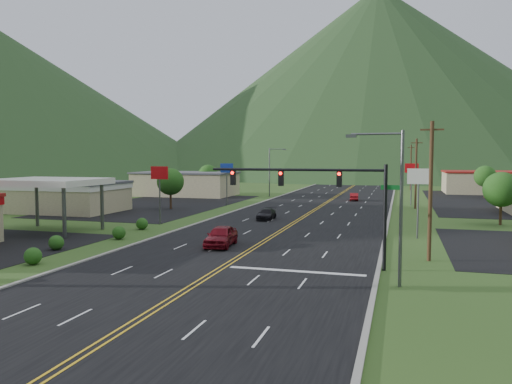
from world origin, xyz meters
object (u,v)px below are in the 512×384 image
(car_red_near, at_px, (221,236))
(car_dark_mid, at_px, (267,214))
(gas_canopy, at_px, (49,183))
(streetlight_east, at_px, (396,197))
(streetlight_west, at_px, (271,169))
(car_red_far, at_px, (354,197))
(traffic_signal, at_px, (324,189))

(car_red_near, xyz_separation_m, car_dark_mid, (-0.92, 18.05, -0.23))
(gas_canopy, height_order, car_red_near, gas_canopy)
(streetlight_east, bearing_deg, streetlight_west, 110.86)
(car_red_near, bearing_deg, car_dark_mid, 87.74)
(streetlight_east, distance_m, car_red_near, 17.25)
(streetlight_west, relative_size, car_red_near, 1.79)
(streetlight_east, bearing_deg, car_red_far, 97.43)
(car_red_near, bearing_deg, car_red_far, 76.51)
(traffic_signal, distance_m, car_red_far, 51.73)
(car_dark_mid, height_order, car_red_far, car_red_far)
(streetlight_east, bearing_deg, car_red_near, 146.96)
(traffic_signal, height_order, gas_canopy, traffic_signal)
(car_dark_mid, bearing_deg, traffic_signal, -68.19)
(car_dark_mid, bearing_deg, streetlight_west, 101.58)
(traffic_signal, height_order, car_red_near, traffic_signal)
(streetlight_west, height_order, car_dark_mid, streetlight_west)
(gas_canopy, bearing_deg, streetlight_west, 77.87)
(car_dark_mid, distance_m, car_red_far, 29.32)
(car_red_far, bearing_deg, gas_canopy, 54.16)
(gas_canopy, bearing_deg, streetlight_east, -19.88)
(car_dark_mid, bearing_deg, car_red_far, 72.78)
(streetlight_east, distance_m, gas_canopy, 35.28)
(streetlight_west, bearing_deg, car_red_near, -80.13)
(streetlight_west, relative_size, gas_canopy, 0.90)
(streetlight_west, relative_size, car_dark_mid, 2.08)
(gas_canopy, bearing_deg, car_red_far, 59.15)
(traffic_signal, relative_size, streetlight_west, 1.46)
(car_red_near, bearing_deg, streetlight_west, 94.70)
(traffic_signal, bearing_deg, streetlight_west, 107.97)
(traffic_signal, bearing_deg, car_dark_mid, 113.82)
(streetlight_west, bearing_deg, car_dark_mid, -76.41)
(traffic_signal, distance_m, car_red_near, 11.52)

